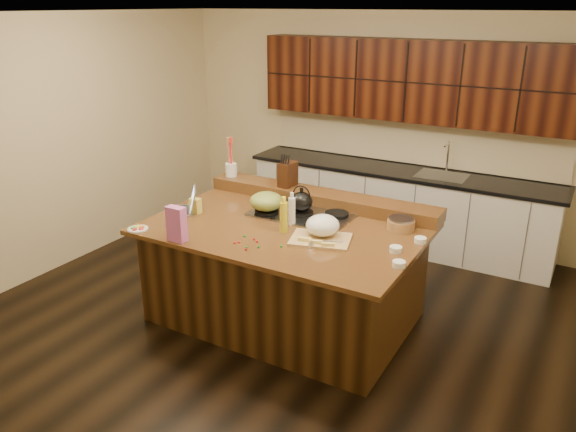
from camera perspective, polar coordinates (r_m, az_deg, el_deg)
The scene contains 30 objects.
room at distance 4.83m, azimuth -0.30°, elevation 3.70°, with size 5.52×5.02×2.72m.
island at distance 5.16m, azimuth -0.28°, elevation -5.74°, with size 2.40×1.60×0.92m.
back_ledge at distance 5.53m, azimuth 3.35°, elevation 1.89°, with size 2.40×0.30×0.12m, color black.
cooktop at distance 5.21m, azimuth 1.37°, elevation 0.19°, with size 0.92×0.52×0.05m.
back_counter at distance 6.78m, azimuth 11.46°, elevation 5.10°, with size 3.70×0.66×2.40m.
kettle at distance 5.17m, azimuth 1.38°, elevation 1.46°, with size 0.21×0.21×0.19m, color black.
green_bowl at distance 5.21m, azimuth -2.21°, elevation 1.51°, with size 0.31×0.31×0.17m, color olive.
laptop at distance 5.39m, azimuth -10.24°, elevation 1.08°, with size 0.40×0.41×0.22m.
oil_bottle at distance 4.80m, azimuth -0.44°, elevation -0.13°, with size 0.07×0.07×0.27m, color gold.
vinegar_bottle at distance 4.97m, azimuth 0.39°, elevation 0.48°, with size 0.06×0.06×0.25m, color silver.
wooden_tray at distance 4.69m, azimuth 3.49°, elevation -1.28°, with size 0.57×0.48×0.20m.
ramekin_a at distance 4.30m, azimuth 11.21°, elevation -4.81°, with size 0.10×0.10×0.04m, color white.
ramekin_b at distance 4.75m, azimuth 13.29°, elevation -2.40°, with size 0.10×0.10×0.04m, color white.
ramekin_c at distance 4.54m, azimuth 10.88°, elevation -3.33°, with size 0.10×0.10×0.04m, color white.
strainer_bowl at distance 4.98m, azimuth 11.40°, elevation -0.89°, with size 0.24×0.24×0.09m, color #996B3F.
kitchen_timer at distance 4.54m, azimuth 2.38°, elevation -2.78°, with size 0.08×0.08×0.07m, color silver.
pink_bag at distance 4.71m, azimuth -11.26°, elevation -0.80°, with size 0.16×0.09×0.30m, color #C45CA2.
candy_plate at distance 5.07m, azimuth -15.01°, elevation -1.29°, with size 0.18×0.18×0.01m, color white.
package_box at distance 5.34m, azimuth -9.37°, elevation 1.05°, with size 0.10×0.07×0.14m, color #E1D24F.
utensil_crock at distance 6.02m, azimuth -5.80°, elevation 4.69°, with size 0.12×0.12×0.14m, color white.
knife_block at distance 5.64m, azimuth -0.02°, elevation 4.26°, with size 0.12×0.20×0.25m, color black.
gumdrop_0 at distance 4.50m, azimuth -4.31°, elevation -3.39°, with size 0.02×0.02×0.02m, color red.
gumdrop_1 at distance 4.55m, azimuth -0.71°, elevation -3.09°, with size 0.02×0.02×0.02m, color #198C26.
gumdrop_2 at distance 4.63m, azimuth -5.43°, elevation -2.72°, with size 0.02×0.02×0.02m, color red.
gumdrop_3 at distance 4.54m, azimuth -4.24°, elevation -3.19°, with size 0.02×0.02×0.02m, color #198C26.
gumdrop_4 at distance 4.69m, azimuth -3.46°, elevation -2.35°, with size 0.02×0.02×0.02m, color red.
gumdrop_5 at distance 4.76m, azimuth -4.46°, elevation -2.03°, with size 0.02×0.02×0.02m, color #198C26.
gumdrop_6 at distance 4.64m, azimuth -3.16°, elevation -2.61°, with size 0.02×0.02×0.02m, color red.
gumdrop_7 at distance 4.54m, azimuth -3.02°, elevation -3.16°, with size 0.02×0.02×0.02m, color #198C26.
gumdrop_8 at distance 4.64m, azimuth -4.96°, elevation -2.65°, with size 0.02×0.02×0.02m, color red.
Camera 1 is at (2.31, -3.99, 2.77)m, focal length 35.00 mm.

